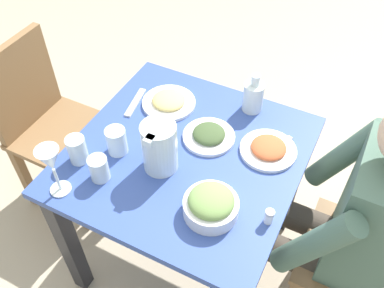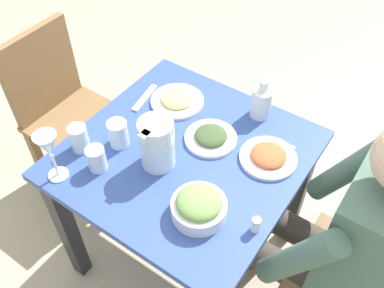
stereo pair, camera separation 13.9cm
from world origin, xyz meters
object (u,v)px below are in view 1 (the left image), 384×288
Objects in this scene: plate_dolmas at (209,135)px; salad_bowl at (211,205)px; chair_far at (47,120)px; plate_rice_curry at (268,149)px; oil_carafe at (253,98)px; dining_table at (186,176)px; water_glass_near_left at (99,169)px; salt_shaker at (269,216)px; plate_fries at (169,101)px; diner_near at (339,216)px; water_pitcher at (160,147)px; water_glass_far_left at (77,150)px; wine_glass at (51,162)px; water_glass_center at (117,141)px.

salad_bowl is at bearing -153.72° from plate_dolmas.
chair_far is 4.47× the size of plate_dolmas.
chair_far is 1.06m from plate_rice_curry.
plate_rice_curry is at bearing -144.10° from oil_carafe.
dining_table is 0.40m from oil_carafe.
water_glass_near_left is 1.70× the size of salt_shaker.
salt_shaker reaches higher than plate_fries.
salt_shaker is at bearing -111.23° from dining_table.
water_pitcher is (-0.13, 0.61, 0.18)m from diner_near.
water_glass_far_left is 0.16m from wine_glass.
salad_bowl is 0.40m from water_glass_near_left.
water_glass_far_left is 1.92× the size of salt_shaker.
water_glass_near_left reaches higher than salt_shaker.
wine_glass is (-0.10, 0.09, 0.10)m from water_glass_near_left.
plate_dolmas is at bearing -50.21° from water_glass_far_left.
chair_far is at bearing 93.89° from plate_rice_curry.
plate_fries is at bearing -3.48° from water_glass_near_left.
plate_dolmas is at bearing -22.34° from dining_table.
oil_carafe is (0.42, -0.17, -0.04)m from water_pitcher.
water_pitcher is 0.89× the size of plate_fries.
dining_table is 0.93× the size of chair_far.
diner_near is at bearing -77.55° from water_pitcher.
plate_fries is (0.13, -0.58, 0.24)m from chair_far.
plate_dolmas is (0.19, -0.09, -0.08)m from water_pitcher.
plate_fries is (0.39, 0.37, -0.03)m from salad_bowl.
salad_bowl is at bearing -89.08° from water_glass_far_left.
water_glass_center is at bearing 127.74° from plate_dolmas.
plate_fries is (0.20, 0.18, 0.15)m from dining_table.
chair_far is 0.65m from plate_fries.
salad_bowl reaches higher than plate_fries.
salad_bowl is (-0.10, -0.24, -0.05)m from water_pitcher.
plate_rice_curry is 0.24m from oil_carafe.
diner_near is 11.42× the size of water_glass_center.
dining_table is 0.33m from plate_rice_curry.
salt_shaker reaches higher than plate_dolmas.
chair_far is at bearing 79.55° from salt_shaker.
plate_fries is 2.06× the size of water_glass_far_left.
water_glass_center is 0.52× the size of wine_glass.
dining_table is 7.96× the size of water_glass_center.
water_glass_center is (-0.14, 0.78, 0.13)m from diner_near.
plate_rice_curry is 0.67m from water_glass_far_left.
water_glass_center is 0.98× the size of water_glass_far_left.
water_glass_near_left is (-0.27, 0.77, 0.13)m from diner_near.
wine_glass is (-0.53, 0.11, 0.13)m from plate_fries.
dining_table is at bearing 94.35° from diner_near.
plate_rice_curry is at bearing -49.65° from wine_glass.
chair_far is 9.44× the size of water_glass_near_left.
plate_fries is at bearing 43.31° from salad_bowl.
water_glass_center is at bearing 77.79° from salad_bowl.
chair_far is 0.80m from water_pitcher.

